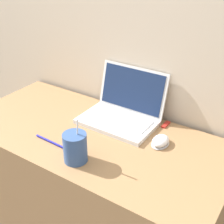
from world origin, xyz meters
The scene contains 7 objects.
wall_back centered at (0.00, 0.60, 1.25)m, with size 7.00×0.04×2.50m.
desk centered at (0.00, 0.28, 0.39)m, with size 1.20×0.56×0.77m.
laptop centered at (0.05, 0.46, 0.82)m, with size 0.34×0.27×0.23m.
drink_cup centered at (0.06, 0.10, 0.83)m, with size 0.09×0.09×0.19m.
computer_mouse centered at (0.29, 0.38, 0.79)m, with size 0.07×0.10×0.04m.
usb_stick centered at (0.24, 0.52, 0.78)m, with size 0.02×0.06×0.01m.
pen centered at (-0.10, 0.14, 0.78)m, with size 0.16×0.01×0.01m.
Camera 1 is at (0.70, -0.61, 1.52)m, focal length 50.00 mm.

